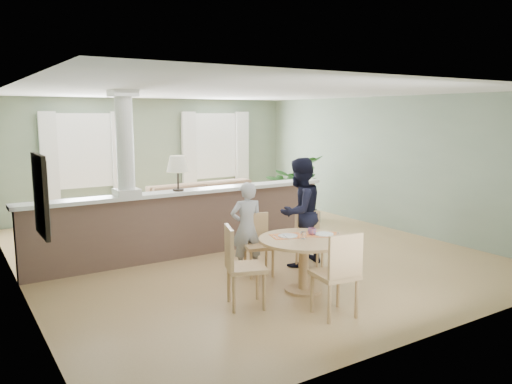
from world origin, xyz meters
TOP-DOWN VIEW (x-y plane):
  - ground at (0.00, 0.00)m, footprint 8.00×8.00m
  - room_shell at (-0.03, 0.63)m, footprint 7.02×8.02m
  - pony_wall at (-0.99, 0.20)m, footprint 5.32×0.38m
  - sofa at (0.41, 1.88)m, footprint 3.15×1.34m
  - houseplant at (2.37, 1.68)m, footprint 1.62×1.53m
  - dining_table at (-0.30, -2.17)m, footprint 1.20×1.20m
  - chair_far_boy at (-0.42, -1.22)m, footprint 0.50×0.50m
  - chair_far_man at (0.34, -1.46)m, footprint 0.54×0.54m
  - chair_near at (-0.52, -3.09)m, footprint 0.52×0.52m
  - chair_side at (-1.31, -2.19)m, footprint 0.58×0.58m
  - child_person at (-0.51, -1.06)m, footprint 0.56×0.44m
  - man_person at (0.36, -1.20)m, footprint 0.96×0.84m

SIDE VIEW (x-z plane):
  - ground at x=0.00m, z-range 0.00..0.00m
  - sofa at x=0.41m, z-range 0.00..0.91m
  - chair_far_man at x=0.34m, z-range 0.05..0.93m
  - chair_far_boy at x=-0.42m, z-range 0.05..0.94m
  - chair_side at x=-1.31m, z-range 0.05..1.06m
  - chair_near at x=-0.52m, z-range 0.05..1.07m
  - dining_table at x=-0.30m, z-range 0.17..0.99m
  - child_person at x=-0.51m, z-range 0.00..1.36m
  - pony_wall at x=-0.99m, z-range -0.64..2.06m
  - houseplant at x=2.37m, z-range 0.00..1.42m
  - man_person at x=0.36m, z-range 0.00..1.69m
  - room_shell at x=-0.03m, z-range 0.46..3.17m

